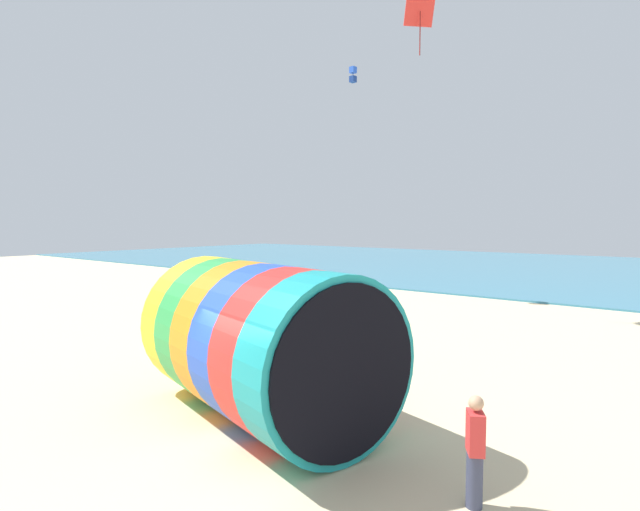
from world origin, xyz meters
name	(u,v)px	position (x,y,z in m)	size (l,w,h in m)	color
ground_plane	(268,447)	(0.00, 0.00, 0.00)	(120.00, 120.00, 0.00)	beige
sea	(614,272)	(0.00, 40.18, 0.05)	(120.00, 40.00, 0.10)	teal
giant_inflatable_tube	(262,341)	(-1.08, 0.93, 1.64)	(6.25, 4.58, 3.28)	yellow
kite_handler	(475,451)	(3.72, 0.46, 0.84)	(0.38, 0.42, 1.65)	#383D56
kite_red_diamond	(420,4)	(-0.45, 6.64, 10.24)	(0.90, 0.92, 2.00)	red
kite_blue_box	(353,75)	(-9.39, 16.25, 12.08)	(0.32, 0.32, 0.87)	blue
bystander_near_water	(300,295)	(-8.22, 10.48, 0.85)	(0.41, 0.31, 1.67)	black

